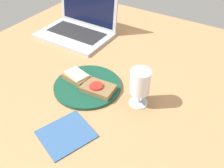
{
  "coord_description": "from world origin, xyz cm",
  "views": [
    {
      "loc": [
        39.63,
        -60.91,
        63.09
      ],
      "look_at": [
        3.86,
        -4.1,
        8.0
      ],
      "focal_mm": 40.0,
      "sensor_mm": 36.0,
      "label": 1
    }
  ],
  "objects_px": {
    "plate": "(88,86)",
    "napkin": "(66,134)",
    "laptop": "(79,26)",
    "sandwich_with_tomato": "(98,88)",
    "sandwich_with_cheese": "(77,77)",
    "wine_glass": "(140,83)"
  },
  "relations": [
    {
      "from": "plate",
      "to": "napkin",
      "type": "height_order",
      "value": "plate"
    },
    {
      "from": "laptop",
      "to": "sandwich_with_tomato",
      "type": "bearing_deg",
      "value": -43.56
    },
    {
      "from": "sandwich_with_cheese",
      "to": "wine_glass",
      "type": "height_order",
      "value": "wine_glass"
    },
    {
      "from": "sandwich_with_tomato",
      "to": "wine_glass",
      "type": "xyz_separation_m",
      "value": [
        0.15,
        0.03,
        0.07
      ]
    },
    {
      "from": "plate",
      "to": "laptop",
      "type": "xyz_separation_m",
      "value": [
        -0.29,
        0.32,
        0.04
      ]
    },
    {
      "from": "plate",
      "to": "sandwich_with_tomato",
      "type": "height_order",
      "value": "sandwich_with_tomato"
    },
    {
      "from": "sandwich_with_cheese",
      "to": "napkin",
      "type": "xyz_separation_m",
      "value": [
        0.13,
        -0.22,
        -0.02
      ]
    },
    {
      "from": "sandwich_with_cheese",
      "to": "wine_glass",
      "type": "xyz_separation_m",
      "value": [
        0.25,
        0.02,
        0.06
      ]
    },
    {
      "from": "wine_glass",
      "to": "napkin",
      "type": "xyz_separation_m",
      "value": [
        -0.12,
        -0.24,
        -0.09
      ]
    },
    {
      "from": "sandwich_with_cheese",
      "to": "laptop",
      "type": "distance_m",
      "value": 0.39
    },
    {
      "from": "plate",
      "to": "wine_glass",
      "type": "relative_size",
      "value": 1.83
    },
    {
      "from": "sandwich_with_tomato",
      "to": "laptop",
      "type": "bearing_deg",
      "value": 136.44
    },
    {
      "from": "sandwich_with_tomato",
      "to": "napkin",
      "type": "height_order",
      "value": "sandwich_with_tomato"
    },
    {
      "from": "sandwich_with_cheese",
      "to": "sandwich_with_tomato",
      "type": "relative_size",
      "value": 0.87
    },
    {
      "from": "sandwich_with_cheese",
      "to": "wine_glass",
      "type": "distance_m",
      "value": 0.26
    },
    {
      "from": "sandwich_with_tomato",
      "to": "laptop",
      "type": "distance_m",
      "value": 0.47
    },
    {
      "from": "sandwich_with_cheese",
      "to": "sandwich_with_tomato",
      "type": "xyz_separation_m",
      "value": [
        0.1,
        -0.01,
        -0.0
      ]
    },
    {
      "from": "sandwich_with_cheese",
      "to": "napkin",
      "type": "relative_size",
      "value": 0.7
    },
    {
      "from": "plate",
      "to": "sandwich_with_cheese",
      "type": "height_order",
      "value": "sandwich_with_cheese"
    },
    {
      "from": "napkin",
      "to": "sandwich_with_tomato",
      "type": "bearing_deg",
      "value": 97.35
    },
    {
      "from": "sandwich_with_tomato",
      "to": "napkin",
      "type": "distance_m",
      "value": 0.21
    },
    {
      "from": "sandwich_with_cheese",
      "to": "wine_glass",
      "type": "bearing_deg",
      "value": 4.7
    }
  ]
}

